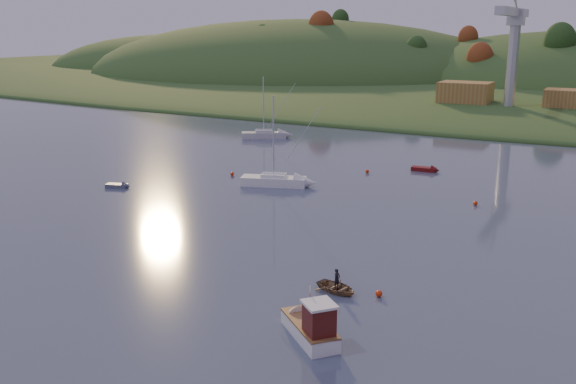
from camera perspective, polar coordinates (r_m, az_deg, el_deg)
The scene contains 21 objects.
ground at distance 38.63m, azimuth -19.02°, elevation -15.81°, with size 500.00×500.00×0.00m, color #334254.
far_shore at distance 253.86m, azimuth 22.86°, elevation 9.04°, with size 620.00×220.00×1.50m, color #2A471C.
shore_slope at distance 189.55m, azimuth 20.72°, elevation 7.78°, with size 640.00×150.00×7.00m, color #2A471C.
hill_left_far at distance 301.51m, azimuth -9.80°, elevation 10.63°, with size 120.00×100.00×32.00m, color #2A471C.
hill_left at distance 250.88m, azimuth 0.92°, elevation 10.10°, with size 170.00×140.00×44.00m, color #2A471C.
hillside_trees at distance 209.29m, azimuth 21.52°, elevation 8.25°, with size 280.00×50.00×32.00m, color #174016, non-canonical shape.
wharf at distance 146.40m, azimuth 20.27°, elevation 6.59°, with size 42.00×16.00×2.40m, color slate.
shed_west at distance 149.37m, azimuth 15.47°, elevation 8.49°, with size 11.00×8.00×4.80m, color #976132.
shed_east at distance 147.12m, azimuth 23.59°, elevation 7.57°, with size 9.00×7.00×4.00m, color #976132.
dock_crane at distance 142.23m, azimuth 19.39°, elevation 12.93°, with size 3.20×28.00×20.30m.
fishing_boat at distance 41.38m, azimuth 1.72°, elevation -11.48°, with size 5.93×5.50×3.95m.
sailboat_near at distance 113.36m, azimuth -2.17°, elevation 5.16°, with size 7.78×6.05×10.71m.
sailboat_far at distance 78.97m, azimuth -1.28°, elevation 1.08°, with size 8.31×4.84×11.06m.
canoe at distance 47.90m, azimuth 4.36°, elevation -8.47°, with size 2.39×3.34×0.69m, color #846749.
paddler at distance 47.74m, azimuth 4.37°, elevation -7.99°, with size 0.56×0.37×1.55m, color black.
red_tender at distance 88.89m, azimuth 12.42°, elevation 1.96°, with size 3.85×1.47×1.29m.
grey_dinghy at distance 80.61m, azimuth -14.60°, elevation 0.53°, with size 3.22×2.06×1.13m.
buoy_0 at distance 47.44m, azimuth 8.08°, elevation -8.93°, with size 0.50×0.50×0.50m, color red.
buoy_1 at distance 73.21m, azimuth 16.32°, elevation -0.96°, with size 0.50×0.50×0.50m, color red.
buoy_2 at distance 84.70m, azimuth -4.99°, elevation 1.62°, with size 0.50×0.50×0.50m, color red.
buoy_3 at distance 86.49m, azimuth 7.06°, elevation 1.84°, with size 0.50×0.50×0.50m, color red.
Camera 1 is at (25.61, -21.85, 18.95)m, focal length 40.00 mm.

